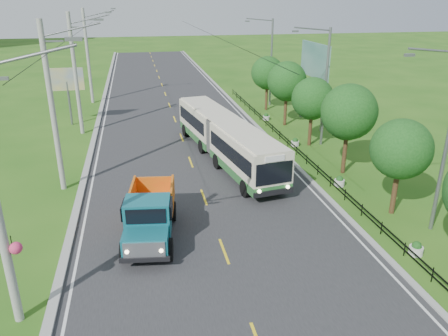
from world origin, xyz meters
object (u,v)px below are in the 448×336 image
object	(u,v)px
planter_mid	(295,143)
planter_far	(266,117)
billboard_left	(67,83)
tree_fourth	(312,100)
planter_near	(339,182)
dump_truck	(150,212)
pole_far	(88,56)
streetlight_near	(445,137)
pole_mid	(76,74)
streetlight_far	(270,59)
tree_third	(348,115)
tree_fifth	(287,83)
planter_front	(416,249)
streetlight_mid	(324,83)
pole_near	(53,108)
tree_back	(267,74)
tree_second	(400,151)
billboard_right	(314,66)
bus	(225,136)

from	to	relation	value
planter_mid	planter_far	xyz separation A→B (m)	(0.00, 8.00, 0.00)
planter_far	billboard_left	xyz separation A→B (m)	(-18.10, 2.00, 3.58)
billboard_left	tree_fourth	bearing A→B (deg)	-26.99
planter_near	dump_truck	world-z (taller)	dump_truck
pole_far	streetlight_near	xyz separation A→B (m)	(18.90, -33.00, -0.19)
tree_fourth	planter_near	distance (m)	8.87
pole_mid	planter_near	xyz separation A→B (m)	(16.86, -15.00, -4.81)
streetlight_far	pole_mid	bearing A→B (deg)	-159.68
pole_mid	planter_far	world-z (taller)	pole_mid
planter_mid	pole_mid	bearing A→B (deg)	157.46
tree_third	streetlight_far	size ratio (longest dim) A/B	0.66
tree_fifth	tree_fourth	bearing A→B (deg)	-90.00
planter_front	streetlight_mid	bearing A→B (deg)	82.73
tree_third	planter_front	xyz separation A→B (m)	(-1.26, -10.14, -3.70)
dump_truck	streetlight_far	bearing A→B (deg)	69.48
pole_near	planter_mid	distance (m)	18.23
pole_near	tree_fourth	distance (m)	18.89
streetlight_near	planter_far	size ratio (longest dim) A/B	13.54
streetlight_far	planter_front	bearing A→B (deg)	-93.89
planter_far	pole_far	bearing A→B (deg)	146.88
tree_fifth	tree_back	world-z (taller)	tree_fifth
planter_near	streetlight_far	bearing A→B (deg)	84.70
tree_fourth	planter_mid	world-z (taller)	tree_fourth
tree_back	streetlight_near	xyz separation A→B (m)	(0.79, -26.14, 1.25)
pole_near	planter_front	bearing A→B (deg)	-33.12
pole_near	planter_front	distance (m)	20.70
tree_second	billboard_right	size ratio (longest dim) A/B	0.73
pole_near	streetlight_near	world-z (taller)	pole_near
planter_mid	planter_far	distance (m)	8.00
tree_fifth	dump_truck	size ratio (longest dim) A/B	0.96
tree_back	streetlight_mid	world-z (taller)	streetlight_mid
pole_far	planter_near	bearing A→B (deg)	-58.01
pole_near	planter_near	bearing A→B (deg)	-10.09
tree_second	pole_mid	bearing A→B (deg)	133.85
streetlight_mid	planter_near	size ratio (longest dim) A/B	13.54
pole_near	planter_far	xyz separation A→B (m)	(16.86, 13.00, -4.81)
streetlight_far	billboard_left	bearing A→B (deg)	-168.77
pole_mid	billboard_left	distance (m)	3.47
planter_near	dump_truck	size ratio (longest dim) A/B	0.11
pole_far	dump_truck	size ratio (longest dim) A/B	1.65
streetlight_mid	planter_near	bearing A→B (deg)	-104.32
tree_fourth	tree_back	bearing A→B (deg)	90.00
planter_near	bus	distance (m)	8.70
pole_near	tree_fifth	world-z (taller)	pole_near
pole_mid	billboard_right	world-z (taller)	pole_mid
pole_mid	planter_far	bearing A→B (deg)	3.39
pole_mid	dump_truck	size ratio (longest dim) A/B	1.65
planter_mid	bus	size ratio (longest dim) A/B	0.04
streetlight_mid	billboard_left	bearing A→B (deg)	153.60
bus	tree_second	bearing A→B (deg)	-62.67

